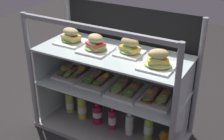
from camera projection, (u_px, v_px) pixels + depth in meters
ground_plane at (112, 131)px, 2.38m from camera, size 6.00×6.00×0.02m
case_base_deck at (112, 128)px, 2.37m from camera, size 1.11×0.51×0.03m
case_frame at (121, 66)px, 2.25m from camera, size 1.11×0.51×0.91m
riser_lower_tier at (112, 108)px, 2.28m from camera, size 1.04×0.44×0.34m
shelf_lower_glass at (112, 87)px, 2.20m from camera, size 1.06×0.45×0.01m
riser_upper_tier at (112, 71)px, 2.14m from camera, size 1.04×0.44×0.25m
shelf_upper_glass at (112, 54)px, 2.09m from camera, size 1.06×0.45×0.01m
plated_roll_sandwich_far_right at (71, 37)px, 2.23m from camera, size 0.20×0.20×0.11m
plated_roll_sandwich_mid_left at (96, 45)px, 2.09m from camera, size 0.21×0.21×0.12m
plated_roll_sandwich_near_right_corner at (130, 48)px, 2.04m from camera, size 0.17×0.17×0.12m
plated_roll_sandwich_mid_right at (158, 61)px, 1.86m from camera, size 0.21×0.21×0.12m
open_sandwich_tray_near_left_corner at (73, 72)px, 2.36m from camera, size 0.22×0.29×0.07m
open_sandwich_tray_right_of_center at (98, 79)px, 2.26m from camera, size 0.22×0.29×0.06m
open_sandwich_tray_mid_right at (127, 89)px, 2.13m from camera, size 0.22×0.29×0.06m
open_sandwich_tray_center at (158, 97)px, 2.04m from camera, size 0.22×0.29×0.06m
juice_bottle_back_left at (70, 102)px, 2.51m from camera, size 0.07×0.07×0.23m
juice_bottle_front_middle at (82, 107)px, 2.42m from camera, size 0.07×0.07×0.25m
juice_bottle_back_right at (97, 113)px, 2.37m from camera, size 0.07×0.07×0.21m
juice_bottle_front_left_end at (112, 119)px, 2.30m from camera, size 0.06×0.06×0.20m
juice_bottle_front_fourth at (129, 124)px, 2.25m from camera, size 0.06×0.06×0.20m
juice_bottle_tucked_behind at (149, 127)px, 2.20m from camera, size 0.07×0.07×0.23m
orange_fruit_near_left_post at (165, 136)px, 2.19m from camera, size 0.08×0.08×0.08m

